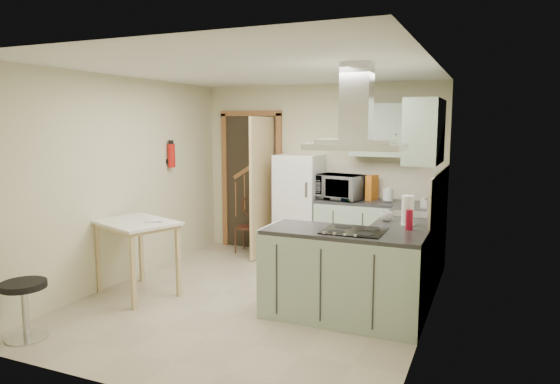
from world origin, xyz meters
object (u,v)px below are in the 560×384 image
at_px(drop_leaf_table, 137,258).
at_px(peninsula, 343,275).
at_px(fridge, 299,207).
at_px(stool, 25,310).
at_px(bentwood_chair, 248,227).
at_px(extractor_hood, 356,147).
at_px(microwave, 340,187).

bearing_deg(drop_leaf_table, peninsula, 25.93).
distance_m(fridge, stool, 3.81).
xyz_separation_m(drop_leaf_table, bentwood_chair, (0.30, 2.17, -0.04)).
relative_size(extractor_hood, microwave, 1.46).
distance_m(fridge, microwave, 0.69).
bearing_deg(microwave, fridge, -171.00).
distance_m(peninsula, stool, 2.97).
relative_size(fridge, microwave, 2.43).
bearing_deg(drop_leaf_table, microwave, 71.94).
height_order(extractor_hood, stool, extractor_hood).
bearing_deg(drop_leaf_table, bentwood_chair, 102.85).
relative_size(extractor_hood, stool, 1.68).
distance_m(stool, microwave, 4.08).
bearing_deg(fridge, bentwood_chair, -178.79).
xyz_separation_m(extractor_hood, drop_leaf_table, (-2.45, -0.21, -1.29)).
height_order(drop_leaf_table, microwave, microwave).
bearing_deg(bentwood_chair, drop_leaf_table, -97.41).
height_order(extractor_hood, microwave, extractor_hood).
bearing_deg(peninsula, stool, -147.91).
distance_m(fridge, extractor_hood, 2.57).
bearing_deg(peninsula, fridge, 121.74).
height_order(bentwood_chair, microwave, microwave).
xyz_separation_m(extractor_hood, stool, (-2.61, -1.57, -1.45)).
xyz_separation_m(peninsula, extractor_hood, (0.10, 0.00, 1.27)).
xyz_separation_m(peninsula, drop_leaf_table, (-2.35, -0.21, -0.02)).
distance_m(extractor_hood, bentwood_chair, 3.20).
relative_size(bentwood_chair, microwave, 1.25).
relative_size(fridge, drop_leaf_table, 1.65).
bearing_deg(stool, fridge, 70.12).
height_order(peninsula, extractor_hood, extractor_hood).
height_order(fridge, extractor_hood, extractor_hood).
distance_m(extractor_hood, stool, 3.38).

